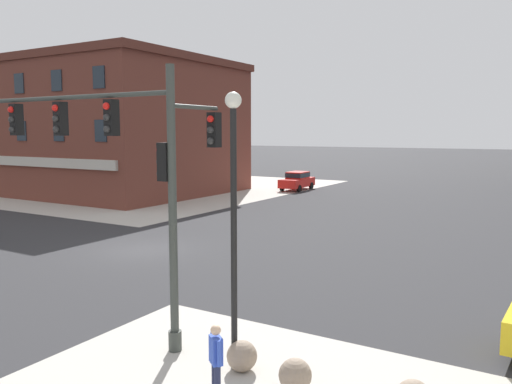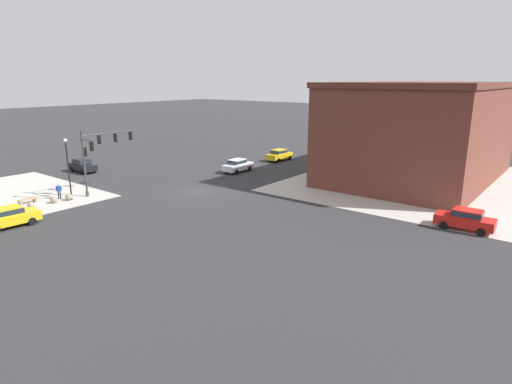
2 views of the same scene
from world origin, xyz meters
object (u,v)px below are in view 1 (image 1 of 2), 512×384
at_px(traffic_signal_main, 129,160).
at_px(street_lamp_corner_near, 234,201).
at_px(car_main_northbound_near, 297,180).
at_px(bollard_sphere_curb_b, 295,375).
at_px(bollard_sphere_curb_a, 242,356).
at_px(pedestrian_walking_east, 216,358).

relative_size(traffic_signal_main, street_lamp_corner_near, 1.15).
height_order(traffic_signal_main, car_main_northbound_near, traffic_signal_main).
distance_m(traffic_signal_main, car_main_northbound_near, 34.97).
bearing_deg(car_main_northbound_near, traffic_signal_main, -70.50).
xyz_separation_m(traffic_signal_main, bollard_sphere_curb_b, (4.93, -0.44, -4.22)).
bearing_deg(bollard_sphere_curb_a, car_main_northbound_near, 114.61).
bearing_deg(bollard_sphere_curb_b, bollard_sphere_curb_a, 171.87).
height_order(bollard_sphere_curb_b, street_lamp_corner_near, street_lamp_corner_near).
height_order(street_lamp_corner_near, car_main_northbound_near, street_lamp_corner_near).
height_order(traffic_signal_main, bollard_sphere_curb_a, traffic_signal_main).
bearing_deg(bollard_sphere_curb_b, street_lamp_corner_near, 170.55).
bearing_deg(pedestrian_walking_east, car_main_northbound_near, 114.11).
height_order(traffic_signal_main, pedestrian_walking_east, traffic_signal_main).
xyz_separation_m(pedestrian_walking_east, street_lamp_corner_near, (-0.50, 1.41, 2.90)).
relative_size(pedestrian_walking_east, street_lamp_corner_near, 0.25).
distance_m(pedestrian_walking_east, street_lamp_corner_near, 3.27).
distance_m(bollard_sphere_curb_b, street_lamp_corner_near, 3.83).
bearing_deg(street_lamp_corner_near, bollard_sphere_curb_a, -16.81).
height_order(bollard_sphere_curb_a, pedestrian_walking_east, pedestrian_walking_east).
relative_size(traffic_signal_main, pedestrian_walking_east, 4.56).
bearing_deg(traffic_signal_main, car_main_northbound_near, 109.50).
relative_size(traffic_signal_main, car_main_northbound_near, 1.58).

